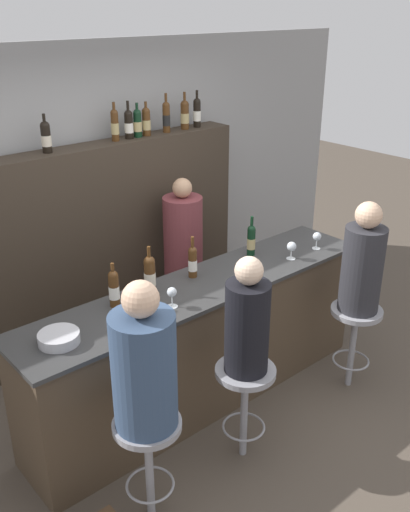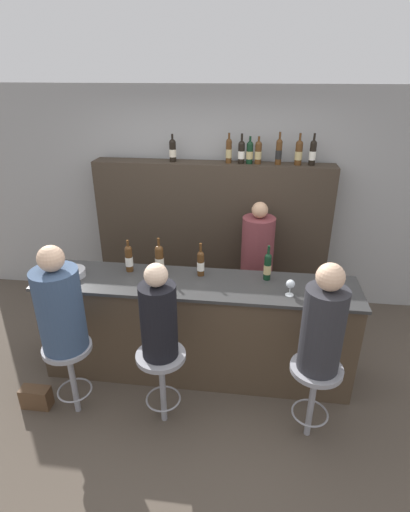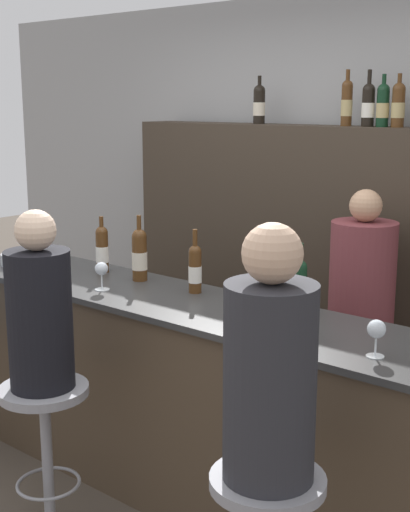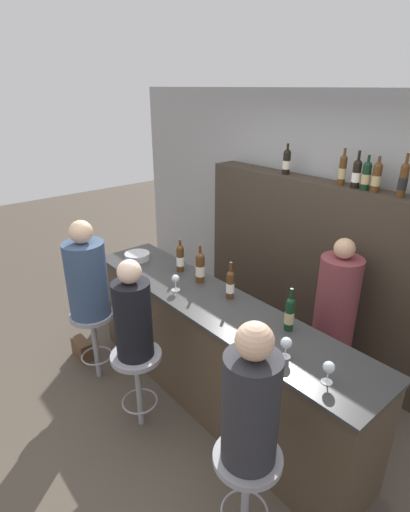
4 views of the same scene
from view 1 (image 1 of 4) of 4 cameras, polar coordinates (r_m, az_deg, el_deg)
name	(u,v)px [view 1 (image 1 of 4)]	position (r m, az deg, el deg)	size (l,w,h in m)	color
ground_plane	(227,415)	(4.50, 2.19, -15.60)	(16.00, 16.00, 0.00)	#4C4238
wall_back	(89,195)	(5.20, -11.55, 6.02)	(6.40, 0.05, 2.60)	#9E9E9E
bar_counter	(203,343)	(4.37, -0.24, -8.73)	(2.91, 0.60, 1.01)	#473828
back_bar_cabinet	(105,244)	(5.16, -9.93, 1.21)	(2.72, 0.28, 1.79)	#382D23
wine_bottle_counter_0	(114,288)	(3.82, -9.10, -3.19)	(0.07, 0.07, 0.31)	#4C2D14
wine_bottle_counter_1	(150,274)	(3.96, -5.55, -1.83)	(0.08, 0.08, 0.35)	#4C2D14
wine_bottle_counter_2	(193,261)	(4.18, -1.24, -0.53)	(0.07, 0.07, 0.32)	#4C2D14
wine_bottle_counter_3	(251,240)	(4.55, 4.65, 1.62)	(0.07, 0.07, 0.33)	black
wine_bottle_backbar_0	(46,137)	(4.66, -15.62, 11.43)	(0.08, 0.08, 0.30)	black
wine_bottle_backbar_1	(115,125)	(4.95, -9.01, 12.84)	(0.07, 0.07, 0.32)	#4C2D14
wine_bottle_backbar_2	(129,124)	(5.02, -7.64, 12.96)	(0.07, 0.07, 0.32)	black
wine_bottle_backbar_3	(138,123)	(5.07, -6.77, 13.09)	(0.07, 0.07, 0.29)	black
wine_bottle_backbar_4	(146,121)	(5.12, -5.90, 13.26)	(0.07, 0.07, 0.29)	#4C2D14
wine_bottle_backbar_5	(166,117)	(5.25, -3.89, 13.74)	(0.07, 0.07, 0.34)	#4C2D14
wine_bottle_backbar_6	(185,114)	(5.37, -2.04, 13.97)	(0.08, 0.08, 0.33)	#4C2D14
wine_bottle_backbar_7	(197,112)	(5.47, -0.81, 14.18)	(0.07, 0.07, 0.34)	black
wine_glass_0	(172,293)	(3.78, -3.33, -3.74)	(0.08, 0.08, 0.14)	silver
wine_glass_1	(292,247)	(4.53, 8.66, 0.89)	(0.07, 0.07, 0.14)	silver
wine_glass_2	(317,237)	(4.76, 11.14, 1.87)	(0.07, 0.07, 0.14)	silver
metal_bowl	(59,338)	(3.54, -14.40, -7.94)	(0.25, 0.25, 0.07)	#B7B7BC
bar_stool_left	(148,442)	(3.46, -5.73, -18.07)	(0.40, 0.40, 0.70)	gray
guest_seated_left	(144,366)	(3.13, -6.13, -10.87)	(0.36, 0.36, 0.89)	#334766
bar_stool_middle	(245,388)	(3.85, 4.01, -13.00)	(0.40, 0.40, 0.70)	gray
guest_seated_middle	(247,322)	(3.57, 4.24, -6.64)	(0.28, 0.28, 0.79)	black
bar_stool_right	(355,325)	(4.64, 14.77, -6.73)	(0.40, 0.40, 0.70)	gray
guest_seated_right	(363,264)	(4.40, 15.49, -0.77)	(0.31, 0.31, 0.87)	#28282D
bartender	(183,264)	(5.20, -2.17, -0.81)	(0.35, 0.35, 1.49)	brown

